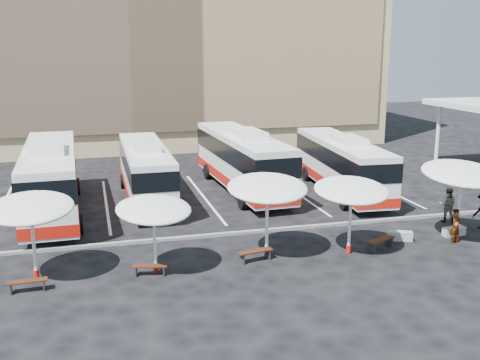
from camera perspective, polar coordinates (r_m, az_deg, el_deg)
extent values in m
plane|color=black|center=(27.93, -0.37, -5.91)|extent=(120.00, 120.00, 0.00)
cube|color=tan|center=(57.96, -8.85, 16.50)|extent=(42.00, 18.00, 25.00)
cube|color=tan|center=(48.92, -7.56, 16.55)|extent=(40.00, 0.30, 20.00)
cylinder|color=white|center=(47.34, 19.46, 4.35)|extent=(0.30, 0.30, 4.80)
cube|color=black|center=(28.36, -0.63, -5.44)|extent=(34.00, 0.25, 0.15)
cube|color=white|center=(34.74, -13.43, -2.37)|extent=(0.15, 12.00, 0.01)
cube|color=white|center=(35.38, -3.68, -1.74)|extent=(0.15, 12.00, 0.01)
cube|color=white|center=(36.99, 5.46, -1.10)|extent=(0.15, 12.00, 0.01)
cube|color=white|center=(39.45, 13.65, -0.50)|extent=(0.15, 12.00, 0.01)
cube|color=white|center=(33.22, -18.68, 0.31)|extent=(3.04, 13.07, 3.25)
cube|color=black|center=(33.09, -18.76, 1.41)|extent=(3.11, 13.13, 1.19)
cube|color=#B7170D|center=(33.50, -18.53, -1.67)|extent=(3.11, 13.13, 0.60)
cube|color=#B7170D|center=(39.75, -18.33, 1.21)|extent=(2.78, 0.29, 1.52)
cube|color=white|center=(31.81, -18.98, 3.12)|extent=(1.82, 3.29, 0.43)
cylinder|color=black|center=(37.34, -20.41, -0.91)|extent=(0.41, 1.09, 1.08)
cylinder|color=black|center=(37.24, -16.26, -0.63)|extent=(0.41, 1.09, 1.08)
cylinder|color=black|center=(29.53, -21.31, -4.67)|extent=(0.41, 1.09, 1.08)
cylinder|color=black|center=(29.40, -16.04, -4.33)|extent=(0.41, 1.09, 1.08)
cube|color=white|center=(34.74, -9.58, 1.01)|extent=(2.49, 11.60, 2.90)
cube|color=black|center=(34.62, -9.61, 1.94)|extent=(2.54, 11.66, 1.06)
cube|color=#B7170D|center=(34.98, -9.51, -0.69)|extent=(2.54, 11.66, 0.53)
cube|color=#B7170D|center=(40.54, -10.32, 1.71)|extent=(2.47, 0.21, 1.35)
cube|color=white|center=(33.48, -9.53, 3.41)|extent=(1.56, 2.91, 0.39)
cylinder|color=black|center=(38.26, -11.78, -0.10)|extent=(0.34, 0.97, 0.97)
cylinder|color=black|center=(38.45, -8.19, 0.12)|extent=(0.34, 0.97, 0.97)
cylinder|color=black|center=(31.27, -11.00, -3.10)|extent=(0.34, 0.97, 0.97)
cylinder|color=black|center=(31.49, -6.62, -2.82)|extent=(0.34, 0.97, 0.97)
cube|color=white|center=(36.61, 0.20, 2.17)|extent=(3.31, 13.00, 3.22)
cube|color=black|center=(36.49, 0.20, 3.16)|extent=(3.38, 13.06, 1.18)
cube|color=#B7170D|center=(36.86, 0.19, 0.37)|extent=(3.38, 13.06, 0.59)
cube|color=#B7170D|center=(42.82, -2.49, 2.71)|extent=(2.76, 0.35, 1.50)
cube|color=white|center=(35.29, 0.74, 4.75)|extent=(1.87, 3.30, 0.43)
cylinder|color=black|center=(40.09, -3.30, 0.86)|extent=(0.43, 1.09, 1.07)
cylinder|color=black|center=(40.84, 0.34, 1.12)|extent=(0.43, 1.09, 1.07)
cylinder|color=black|center=(32.60, 0.30, -2.07)|extent=(0.43, 1.09, 1.07)
cylinder|color=black|center=(33.50, 4.67, -1.68)|extent=(0.43, 1.09, 1.07)
cube|color=white|center=(36.69, 10.27, 1.70)|extent=(3.40, 11.99, 2.96)
cube|color=black|center=(36.57, 10.31, 2.61)|extent=(3.46, 12.06, 1.08)
cube|color=#B7170D|center=(36.92, 10.20, 0.05)|extent=(3.46, 12.06, 0.54)
cube|color=#B7170D|center=(42.30, 7.41, 2.33)|extent=(2.53, 0.40, 1.38)
cube|color=white|center=(35.48, 10.94, 4.03)|extent=(1.81, 3.07, 0.39)
cylinder|color=black|center=(39.77, 6.78, 0.62)|extent=(0.42, 1.01, 0.99)
cylinder|color=black|center=(40.57, 10.10, 0.76)|extent=(0.42, 1.01, 0.99)
cylinder|color=black|center=(33.01, 10.57, -2.18)|extent=(0.42, 1.01, 0.99)
cylinder|color=black|center=(33.96, 14.46, -1.94)|extent=(0.42, 1.01, 0.99)
cylinder|color=white|center=(24.16, -20.22, -6.16)|extent=(0.14, 0.14, 2.98)
cylinder|color=#B7170D|center=(24.61, -19.97, -9.00)|extent=(0.23, 0.23, 0.40)
ellipsoid|color=white|center=(23.71, -20.52, -2.65)|extent=(3.52, 3.56, 1.02)
cylinder|color=white|center=(23.61, -8.64, -6.24)|extent=(0.16, 0.16, 2.73)
cylinder|color=#B7170D|center=(24.03, -8.54, -8.89)|extent=(0.25, 0.25, 0.36)
ellipsoid|color=white|center=(23.18, -8.76, -2.96)|extent=(3.81, 3.84, 0.93)
cylinder|color=white|center=(25.14, 2.75, -4.37)|extent=(0.16, 0.16, 3.14)
cylinder|color=#B7170D|center=(25.59, 2.72, -7.27)|extent=(0.25, 0.25, 0.42)
ellipsoid|color=white|center=(24.69, 2.79, -0.78)|extent=(3.92, 3.96, 1.08)
cylinder|color=white|center=(25.94, 11.09, -4.26)|extent=(0.15, 0.15, 2.95)
cylinder|color=#B7170D|center=(26.36, 10.96, -6.91)|extent=(0.24, 0.24, 0.39)
ellipsoid|color=white|center=(25.53, 11.24, -1.00)|extent=(3.73, 3.77, 1.01)
cylinder|color=white|center=(28.97, 21.33, -2.69)|extent=(0.17, 0.17, 3.33)
cylinder|color=#B7170D|center=(29.38, 21.10, -5.39)|extent=(0.26, 0.26, 0.44)
ellipsoid|color=white|center=(28.57, 21.63, 0.63)|extent=(4.06, 4.11, 1.14)
cube|color=black|center=(23.46, -20.82, -9.59)|extent=(1.51, 0.48, 0.06)
cube|color=black|center=(23.59, -22.24, -10.19)|extent=(0.08, 0.38, 0.40)
cube|color=black|center=(23.51, -19.31, -10.01)|extent=(0.08, 0.38, 0.40)
cube|color=black|center=(23.74, -9.14, -8.61)|extent=(1.48, 0.66, 0.06)
cube|color=black|center=(23.89, -10.51, -9.09)|extent=(0.13, 0.37, 0.38)
cube|color=black|center=(23.77, -7.74, -9.10)|extent=(0.13, 0.37, 0.38)
cube|color=black|center=(24.90, 1.56, -7.24)|extent=(1.65, 0.74, 0.06)
cube|color=black|center=(24.71, 0.23, -8.01)|extent=(0.14, 0.41, 0.43)
cube|color=black|center=(25.28, 2.84, -7.52)|extent=(0.14, 0.41, 0.43)
cube|color=black|center=(27.08, 14.11, -5.90)|extent=(1.68, 1.08, 0.07)
cube|color=black|center=(26.66, 13.22, -6.73)|extent=(0.23, 0.41, 0.44)
cube|color=black|center=(27.67, 14.89, -6.08)|extent=(0.23, 0.41, 0.44)
cube|color=gray|center=(28.62, 15.91, -5.48)|extent=(1.27, 0.83, 0.45)
cube|color=gray|center=(30.16, 20.90, -4.90)|extent=(1.19, 0.47, 0.44)
imported|color=black|center=(28.88, 21.07, -4.39)|extent=(0.74, 0.63, 1.71)
imported|color=black|center=(32.14, 20.40, -2.40)|extent=(1.16, 1.11, 1.89)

